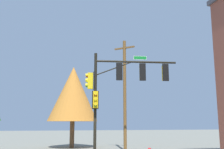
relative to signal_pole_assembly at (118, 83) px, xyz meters
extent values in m
cylinder|color=black|center=(-1.53, 0.22, -1.36)|extent=(0.20, 0.20, 6.92)
cylinder|color=black|center=(1.29, -0.12, 1.56)|extent=(5.66, 0.81, 0.14)
cylinder|color=black|center=(-0.26, 0.07, 1.06)|extent=(2.58, 0.39, 1.07)
cube|color=yellow|center=(0.08, 0.03, 0.81)|extent=(0.37, 0.40, 1.10)
cube|color=black|center=(0.05, -0.17, 0.81)|extent=(0.44, 0.11, 1.22)
sphere|color=maroon|center=(0.11, 0.23, 1.15)|extent=(0.22, 0.22, 0.22)
cylinder|color=yellow|center=(0.12, 0.29, 1.20)|extent=(0.25, 0.17, 0.23)
sphere|color=#FFFC14|center=(0.11, 0.23, 0.81)|extent=(0.22, 0.22, 0.22)
cylinder|color=yellow|center=(0.12, 0.29, 0.86)|extent=(0.25, 0.17, 0.23)
sphere|color=#0B621E|center=(0.11, 0.23, 0.47)|extent=(0.22, 0.22, 0.22)
cylinder|color=yellow|center=(0.12, 0.29, 0.52)|extent=(0.25, 0.17, 0.23)
cube|color=yellow|center=(1.69, -0.16, 0.81)|extent=(0.37, 0.40, 1.10)
cube|color=black|center=(1.66, -0.36, 0.81)|extent=(0.44, 0.10, 1.22)
sphere|color=maroon|center=(1.72, 0.03, 1.15)|extent=(0.22, 0.22, 0.22)
cylinder|color=yellow|center=(1.73, 0.09, 1.20)|extent=(0.25, 0.17, 0.23)
sphere|color=#FFFC14|center=(1.72, 0.03, 0.81)|extent=(0.22, 0.22, 0.22)
cylinder|color=yellow|center=(1.73, 0.09, 0.86)|extent=(0.25, 0.17, 0.23)
sphere|color=#0B621E|center=(1.72, 0.03, 0.47)|extent=(0.22, 0.22, 0.22)
cylinder|color=yellow|center=(1.73, 0.09, 0.52)|extent=(0.25, 0.17, 0.23)
cube|color=gold|center=(3.31, -0.36, 0.81)|extent=(0.36, 0.39, 1.10)
cube|color=black|center=(3.28, -0.56, 0.81)|extent=(0.44, 0.09, 1.22)
sphere|color=maroon|center=(3.33, -0.16, 1.15)|extent=(0.22, 0.22, 0.22)
cylinder|color=gold|center=(3.34, -0.10, 1.20)|extent=(0.25, 0.17, 0.23)
sphere|color=#FFFC14|center=(3.33, -0.16, 0.81)|extent=(0.22, 0.22, 0.22)
cylinder|color=gold|center=(3.34, -0.10, 0.86)|extent=(0.25, 0.17, 0.23)
sphere|color=#0B621E|center=(3.33, -0.16, 0.47)|extent=(0.22, 0.22, 0.22)
cylinder|color=gold|center=(3.34, -0.10, 0.52)|extent=(0.25, 0.17, 0.23)
cube|color=yellow|center=(-1.88, 0.26, 0.16)|extent=(0.40, 0.36, 1.10)
cube|color=black|center=(-1.68, 0.24, 0.16)|extent=(0.09, 0.44, 1.22)
sphere|color=maroon|center=(-2.08, 0.29, 0.50)|extent=(0.22, 0.22, 0.22)
cylinder|color=yellow|center=(-2.14, 0.29, 0.55)|extent=(0.17, 0.25, 0.23)
sphere|color=#FFFC14|center=(-2.08, 0.29, 0.16)|extent=(0.22, 0.22, 0.22)
cylinder|color=yellow|center=(-2.14, 0.29, 0.21)|extent=(0.17, 0.25, 0.23)
sphere|color=#0B621E|center=(-2.08, 0.29, -0.18)|extent=(0.22, 0.22, 0.22)
cylinder|color=yellow|center=(-2.14, 0.29, -0.13)|extent=(0.17, 0.25, 0.23)
cube|color=yellow|center=(-1.57, -0.13, -1.14)|extent=(0.36, 0.40, 1.10)
cube|color=black|center=(-1.55, 0.07, -1.14)|extent=(0.44, 0.09, 1.22)
sphere|color=maroon|center=(-1.60, -0.33, -0.80)|extent=(0.22, 0.22, 0.22)
cylinder|color=yellow|center=(-1.60, -0.38, -0.75)|extent=(0.25, 0.17, 0.23)
sphere|color=#FFFC14|center=(-1.60, -0.33, -1.14)|extent=(0.22, 0.22, 0.22)
cylinder|color=yellow|center=(-1.60, -0.38, -1.09)|extent=(0.25, 0.17, 0.23)
sphere|color=#0B621E|center=(-1.60, -0.33, -1.48)|extent=(0.22, 0.22, 0.22)
cylinder|color=yellow|center=(-1.60, -0.38, -1.43)|extent=(0.25, 0.17, 0.23)
cube|color=white|center=(1.57, -0.15, 1.86)|extent=(0.94, 0.13, 0.26)
cube|color=#147C2B|center=(1.57, -0.15, 1.86)|extent=(0.90, 0.14, 0.22)
cube|color=white|center=(-1.53, 0.22, -0.74)|extent=(0.13, 0.94, 0.26)
cube|color=#157C2F|center=(-1.53, 0.22, -0.74)|extent=(0.14, 0.90, 0.22)
cylinder|color=brown|center=(1.33, 3.13, -0.37)|extent=(0.25, 0.25, 8.90)
cube|color=brown|center=(1.33, 3.13, 3.48)|extent=(1.44, 1.27, 0.12)
cylinder|color=brown|center=(-2.55, 6.68, -3.67)|extent=(0.40, 0.40, 2.30)
cone|color=#C0772D|center=(-2.55, 6.68, -0.06)|extent=(4.44, 4.44, 4.93)
camera|label=1|loc=(-4.33, -17.59, -2.64)|focal=42.87mm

